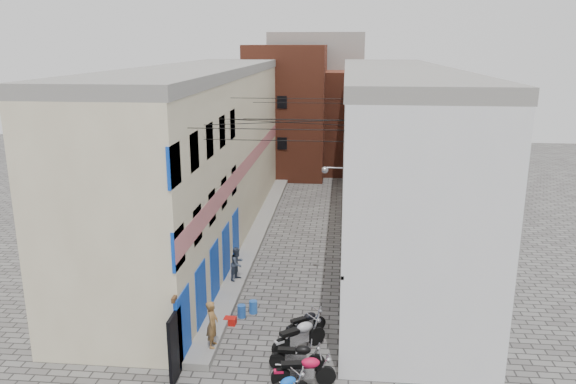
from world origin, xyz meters
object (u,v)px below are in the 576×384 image
(person_b, at_px, (237,263))
(water_jug_near, at_px, (242,311))
(motorcycle_g, at_px, (306,322))
(motorcycle_d, at_px, (304,369))
(motorcycle_e, at_px, (297,355))
(motorcycle_f, at_px, (299,334))
(water_jug_far, at_px, (253,307))
(red_crate, at_px, (230,321))
(person_a, at_px, (212,324))

(person_b, relative_size, water_jug_near, 2.95)
(motorcycle_g, xyz_separation_m, water_jug_near, (-2.52, 1.06, -0.25))
(motorcycle_d, xyz_separation_m, motorcycle_e, (-0.27, 0.87, -0.06))
(motorcycle_e, distance_m, motorcycle_f, 1.15)
(water_jug_far, relative_size, red_crate, 1.14)
(motorcycle_d, distance_m, person_b, 7.91)
(person_b, relative_size, water_jug_far, 2.91)
(water_jug_near, xyz_separation_m, red_crate, (-0.32, -0.60, -0.11))
(motorcycle_e, relative_size, motorcycle_f, 0.86)
(water_jug_far, distance_m, red_crate, 1.23)
(red_crate, bearing_deg, water_jug_near, 61.71)
(person_a, bearing_deg, motorcycle_g, -65.78)
(motorcycle_g, xyz_separation_m, red_crate, (-2.84, 0.46, -0.36))
(motorcycle_d, distance_m, motorcycle_e, 0.92)
(person_a, bearing_deg, water_jug_far, -19.32)
(water_jug_near, bearing_deg, motorcycle_f, -42.63)
(water_jug_near, distance_m, water_jug_far, 0.55)
(motorcycle_d, xyz_separation_m, person_a, (-3.17, 1.60, 0.49))
(motorcycle_e, height_order, person_b, person_b)
(person_b, distance_m, red_crate, 3.66)
(red_crate, bearing_deg, motorcycle_d, -50.21)
(motorcycle_e, xyz_separation_m, water_jug_far, (-2.02, 3.72, -0.27))
(motorcycle_f, bearing_deg, red_crate, -158.58)
(motorcycle_g, relative_size, water_jug_near, 3.45)
(person_b, xyz_separation_m, water_jug_far, (1.09, -2.55, -0.73))
(motorcycle_d, distance_m, motorcycle_f, 2.04)
(motorcycle_g, relative_size, red_crate, 3.88)
(motorcycle_f, bearing_deg, motorcycle_d, -29.81)
(person_a, xyz_separation_m, person_b, (-0.20, 5.55, -0.09))
(motorcycle_d, bearing_deg, water_jug_near, -157.76)
(person_a, height_order, water_jug_near, person_a)
(water_jug_far, bearing_deg, motorcycle_g, -34.36)
(person_b, bearing_deg, motorcycle_d, -129.62)
(motorcycle_g, bearing_deg, water_jug_far, -162.09)
(person_a, bearing_deg, motorcycle_e, -106.87)
(motorcycle_f, distance_m, red_crate, 3.16)
(motorcycle_e, distance_m, water_jug_near, 4.11)
(motorcycle_g, bearing_deg, water_jug_near, -150.62)
(motorcycle_e, height_order, motorcycle_g, motorcycle_e)
(water_jug_near, distance_m, red_crate, 0.69)
(motorcycle_d, bearing_deg, water_jug_far, -163.75)
(water_jug_near, height_order, water_jug_far, water_jug_far)
(person_a, height_order, red_crate, person_a)
(water_jug_near, bearing_deg, motorcycle_d, -57.55)
(person_a, relative_size, red_crate, 3.72)
(motorcycle_e, distance_m, water_jug_far, 4.24)
(red_crate, bearing_deg, motorcycle_g, -9.17)
(person_a, distance_m, red_crate, 2.21)
(person_a, relative_size, water_jug_near, 3.31)
(person_a, xyz_separation_m, water_jug_far, (0.89, 3.00, -0.82))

